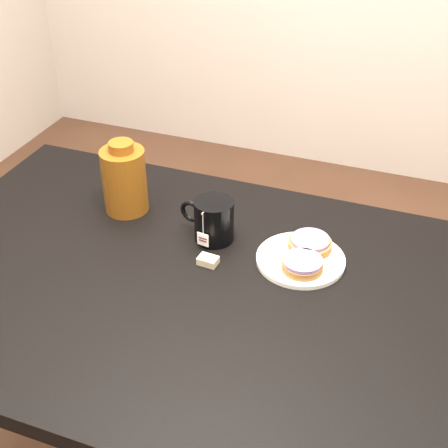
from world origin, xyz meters
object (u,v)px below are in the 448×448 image
(teabag_pouch, at_px, (208,261))
(bagel_package, at_px, (124,179))
(plate, at_px, (301,259))
(mug, at_px, (213,220))
(bagel_front, at_px, (302,264))
(bagel_back, at_px, (310,243))
(table, at_px, (199,311))

(teabag_pouch, xyz_separation_m, bagel_package, (-0.28, 0.14, 0.08))
(plate, height_order, mug, mug)
(teabag_pouch, bearing_deg, bagel_front, 11.60)
(bagel_front, relative_size, bagel_package, 0.56)
(plate, bearing_deg, teabag_pouch, -157.39)
(bagel_back, relative_size, bagel_front, 1.17)
(bagel_front, height_order, bagel_package, bagel_package)
(bagel_package, bearing_deg, plate, -7.10)
(table, distance_m, mug, 0.22)
(plate, relative_size, bagel_package, 1.07)
(table, distance_m, bagel_package, 0.40)
(table, xyz_separation_m, bagel_back, (0.20, 0.20, 0.11))
(table, distance_m, bagel_front, 0.26)
(plate, distance_m, bagel_front, 0.04)
(table, xyz_separation_m, bagel_package, (-0.29, 0.21, 0.17))
(bagel_back, bearing_deg, bagel_package, 178.26)
(bagel_back, xyz_separation_m, bagel_package, (-0.49, 0.01, 0.06))
(bagel_back, height_order, bagel_front, same)
(mug, height_order, bagel_package, bagel_package)
(plate, bearing_deg, bagel_back, 77.48)
(bagel_front, height_order, teabag_pouch, bagel_front)
(mug, bearing_deg, teabag_pouch, -67.51)
(bagel_back, height_order, teabag_pouch, bagel_back)
(mug, bearing_deg, plate, 4.14)
(plate, distance_m, bagel_back, 0.05)
(plate, height_order, teabag_pouch, teabag_pouch)
(bagel_back, xyz_separation_m, mug, (-0.23, -0.03, 0.03))
(teabag_pouch, bearing_deg, mug, 104.36)
(bagel_front, bearing_deg, teabag_pouch, -168.40)
(bagel_back, distance_m, mug, 0.24)
(bagel_back, distance_m, bagel_front, 0.08)
(mug, distance_m, teabag_pouch, 0.11)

